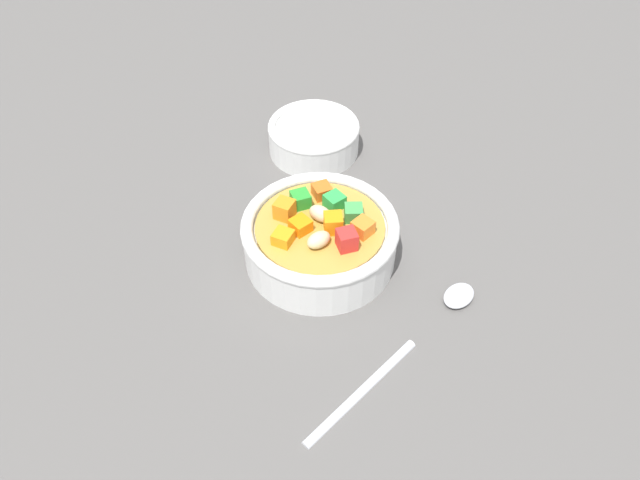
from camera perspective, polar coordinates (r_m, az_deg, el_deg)
ground_plane at (r=61.09cm, az=0.00°, el=-2.26°), size 140.00×140.00×2.00cm
soup_bowl_main at (r=58.28cm, az=0.00°, el=0.25°), size 15.42×15.42×6.42cm
spoon at (r=54.27cm, az=9.10°, el=-9.32°), size 17.69×16.08×1.09cm
side_bowl_small at (r=72.09cm, az=-0.60°, el=9.90°), size 10.90×10.90×3.96cm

